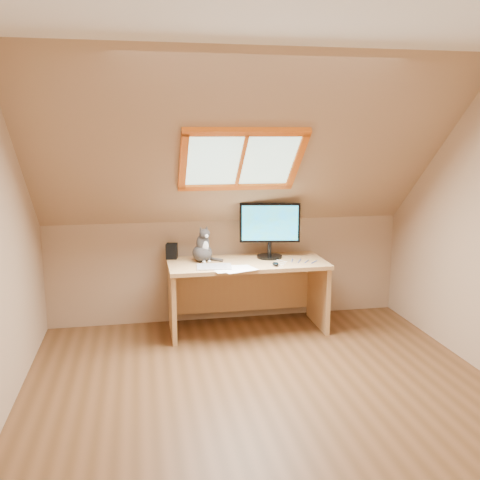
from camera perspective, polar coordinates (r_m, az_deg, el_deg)
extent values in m
plane|color=brown|center=(3.91, 3.13, -16.73)|extent=(3.50, 3.50, 0.00)
cube|color=tan|center=(1.92, 16.26, -8.66)|extent=(3.50, 0.02, 2.40)
cube|color=tan|center=(5.34, -1.31, -3.19)|extent=(3.50, 0.02, 1.00)
cube|color=silver|center=(2.76, 7.88, 22.92)|extent=(3.50, 1.95, 0.02)
cube|color=tan|center=(4.41, 0.30, 9.52)|extent=(3.50, 1.56, 1.41)
cube|color=#B2E0CC|center=(4.49, 0.11, 8.66)|extent=(0.90, 0.53, 0.48)
cube|color=orange|center=(4.49, 0.11, 8.66)|extent=(1.02, 0.64, 0.59)
cube|color=tan|center=(4.97, 0.77, -2.51)|extent=(1.46, 0.64, 0.04)
cube|color=tan|center=(4.97, -7.24, -6.59)|extent=(0.04, 0.58, 0.63)
cube|color=tan|center=(5.24, 8.35, -5.69)|extent=(0.04, 0.58, 0.63)
cube|color=tan|center=(5.33, 0.14, -5.26)|extent=(1.36, 0.03, 0.44)
cylinder|color=black|center=(5.12, 3.16, -1.77)|extent=(0.24, 0.24, 0.02)
cylinder|color=black|center=(5.10, 3.17, -0.93)|extent=(0.04, 0.04, 0.13)
cube|color=black|center=(5.06, 3.20, 1.86)|extent=(0.57, 0.14, 0.37)
cube|color=blue|center=(5.03, 3.22, 1.81)|extent=(0.52, 0.10, 0.33)
ellipsoid|color=#383332|center=(4.97, -4.04, -1.37)|extent=(0.25, 0.27, 0.16)
ellipsoid|color=#383332|center=(4.94, -3.99, -0.35)|extent=(0.16, 0.16, 0.17)
ellipsoid|color=silver|center=(4.90, -3.71, -0.67)|extent=(0.07, 0.05, 0.10)
ellipsoid|color=#383332|center=(4.89, -3.80, 0.68)|extent=(0.12, 0.11, 0.09)
sphere|color=silver|center=(4.85, -3.58, 0.43)|extent=(0.04, 0.04, 0.04)
cone|color=#383332|center=(4.88, -4.21, 1.19)|extent=(0.06, 0.05, 0.06)
cone|color=#383332|center=(4.91, -3.58, 1.25)|extent=(0.05, 0.06, 0.06)
cube|color=black|center=(5.11, -7.29, -1.18)|extent=(0.12, 0.12, 0.15)
cube|color=#B2B2B7|center=(4.75, -2.79, -2.88)|extent=(0.33, 0.25, 0.01)
ellipsoid|color=black|center=(4.82, 3.82, -2.57)|extent=(0.07, 0.11, 0.03)
cube|color=white|center=(4.68, -0.77, -3.13)|extent=(0.33, 0.27, 0.00)
cube|color=white|center=(4.68, -0.77, -3.11)|extent=(0.32, 0.24, 0.00)
cube|color=white|center=(4.68, -0.77, -3.10)|extent=(0.35, 0.30, 0.00)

